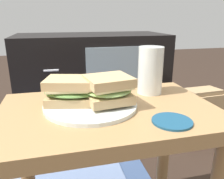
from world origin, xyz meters
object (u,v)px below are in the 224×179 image
at_px(sandwich_back, 108,89).
at_px(coaster, 172,121).
at_px(paper_bag, 199,117).
at_px(plate, 91,105).
at_px(sandwich_front, 73,91).
at_px(tv_cabinet, 93,78).
at_px(beer_glass, 150,72).

relative_size(sandwich_back, coaster, 1.44).
bearing_deg(paper_bag, plate, -146.35).
relative_size(sandwich_front, coaster, 1.79).
bearing_deg(paper_bag, sandwich_back, -143.68).
xyz_separation_m(tv_cabinet, plate, (-0.15, -0.93, 0.17)).
distance_m(plate, paper_bag, 0.86).
bearing_deg(paper_bag, coaster, -131.10).
bearing_deg(paper_bag, sandwich_front, -148.86).
relative_size(sandwich_front, sandwich_back, 1.24).
xyz_separation_m(sandwich_front, beer_glass, (0.24, 0.06, 0.02)).
height_order(plate, coaster, plate).
relative_size(tv_cabinet, sandwich_back, 7.34).
distance_m(plate, sandwich_back, 0.06).
distance_m(tv_cabinet, sandwich_front, 0.96).
distance_m(sandwich_front, beer_glass, 0.25).
xyz_separation_m(sandwich_back, beer_glass, (0.15, 0.09, 0.02)).
bearing_deg(beer_glass, sandwich_back, -150.50).
bearing_deg(tv_cabinet, sandwich_front, -102.01).
xyz_separation_m(tv_cabinet, coaster, (0.01, -1.06, 0.17)).
height_order(plate, sandwich_back, sandwich_back).
xyz_separation_m(sandwich_front, coaster, (0.21, -0.15, -0.04)).
height_order(sandwich_back, beer_glass, beer_glass).
bearing_deg(coaster, paper_bag, 48.90).
bearing_deg(tv_cabinet, plate, -99.26).
bearing_deg(plate, tv_cabinet, 80.74).
bearing_deg(paper_bag, beer_glass, -141.71).
xyz_separation_m(plate, sandwich_back, (0.04, -0.02, 0.04)).
bearing_deg(sandwich_front, sandwich_back, -19.31).
relative_size(plate, sandwich_front, 1.49).
relative_size(coaster, paper_bag, 0.28).
xyz_separation_m(tv_cabinet, sandwich_front, (-0.19, -0.91, 0.21)).
height_order(sandwich_front, sandwich_back, sandwich_back).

